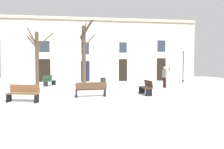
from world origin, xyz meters
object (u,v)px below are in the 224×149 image
object	(u,v)px
tree_near_facade	(37,59)
tree_foreground	(84,55)
bench_back_to_back_right	(146,87)
bench_facing_shops	(91,89)
person_strolling	(165,76)
litter_bin	(103,83)
bench_far_corner	(49,81)
streetlamp	(183,61)
bench_by_litter_bin	(23,93)

from	to	relation	value
tree_near_facade	tree_foreground	distance (m)	3.64
bench_back_to_back_right	bench_facing_shops	world-z (taller)	bench_back_to_back_right
person_strolling	bench_facing_shops	bearing A→B (deg)	103.15
tree_foreground	bench_back_to_back_right	world-z (taller)	tree_foreground
litter_bin	person_strolling	size ratio (longest dim) A/B	0.46
bench_facing_shops	person_strolling	world-z (taller)	person_strolling
litter_bin	bench_far_corner	xyz separation A→B (m)	(-4.78, 2.17, 0.05)
bench_facing_shops	streetlamp	bearing A→B (deg)	-146.03
bench_back_to_back_right	bench_facing_shops	size ratio (longest dim) A/B	0.83
streetlamp	bench_facing_shops	distance (m)	15.01
person_strolling	bench_far_corner	bearing A→B (deg)	49.69
streetlamp	litter_bin	xyz separation A→B (m)	(-9.51, -4.79, -1.98)
tree_near_facade	bench_facing_shops	size ratio (longest dim) A/B	2.42
streetlamp	litter_bin	size ratio (longest dim) A/B	4.76
streetlamp	bench_back_to_back_right	world-z (taller)	streetlamp
bench_facing_shops	person_strolling	size ratio (longest dim) A/B	1.07
tree_near_facade	bench_far_corner	xyz separation A→B (m)	(0.44, 3.02, -1.91)
bench_far_corner	bench_back_to_back_right	world-z (taller)	bench_far_corner
streetlamp	litter_bin	distance (m)	10.83
bench_back_to_back_right	bench_facing_shops	distance (m)	3.57
streetlamp	bench_by_litter_bin	distance (m)	18.41
bench_facing_shops	tree_foreground	bearing A→B (deg)	-95.11
tree_foreground	bench_facing_shops	bearing A→B (deg)	-85.22
tree_near_facade	bench_facing_shops	bearing A→B (deg)	-49.52
bench_by_litter_bin	bench_facing_shops	bearing A→B (deg)	37.75
bench_far_corner	person_strolling	size ratio (longest dim) A/B	0.91
tree_foreground	bench_facing_shops	distance (m)	4.95
tree_foreground	bench_by_litter_bin	bearing A→B (deg)	-118.65
tree_foreground	streetlamp	xyz separation A→B (m)	(11.10, 5.92, -0.32)
bench_back_to_back_right	litter_bin	bearing A→B (deg)	-156.38
tree_foreground	bench_back_to_back_right	bearing A→B (deg)	-44.09
tree_foreground	bench_far_corner	distance (m)	5.10
tree_near_facade	bench_far_corner	size ratio (longest dim) A/B	2.84
litter_bin	person_strolling	xyz separation A→B (m)	(5.10, -0.88, 0.58)
tree_foreground	person_strolling	world-z (taller)	tree_foreground
bench_back_to_back_right	bench_by_litter_bin	bearing A→B (deg)	-76.21
litter_bin	tree_near_facade	bearing A→B (deg)	-170.66
bench_by_litter_bin	person_strolling	xyz separation A→B (m)	(9.78, 5.90, 0.54)
tree_near_facade	bench_far_corner	bearing A→B (deg)	81.79
tree_foreground	bench_by_litter_bin	size ratio (longest dim) A/B	3.15
bench_by_litter_bin	litter_bin	bearing A→B (deg)	73.15
streetlamp	bench_far_corner	world-z (taller)	streetlamp
bench_facing_shops	bench_by_litter_bin	bearing A→B (deg)	10.09
bench_by_litter_bin	person_strolling	size ratio (longest dim) A/B	0.97
bench_by_litter_bin	bench_back_to_back_right	bearing A→B (deg)	32.99
litter_bin	person_strolling	world-z (taller)	person_strolling
tree_foreground	bench_far_corner	size ratio (longest dim) A/B	3.36
streetlamp	bench_facing_shops	xyz separation A→B (m)	(-10.74, -10.32, -1.92)
litter_bin	bench_facing_shops	distance (m)	5.66
bench_far_corner	bench_by_litter_bin	world-z (taller)	bench_far_corner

